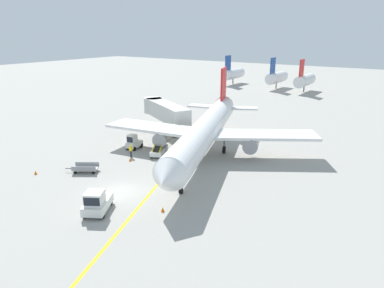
{
  "coord_description": "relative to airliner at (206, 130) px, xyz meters",
  "views": [
    {
      "loc": [
        24.76,
        -23.81,
        15.61
      ],
      "look_at": [
        1.58,
        10.9,
        2.5
      ],
      "focal_mm": 33.72,
      "sensor_mm": 36.0,
      "label": 1
    }
  ],
  "objects": [
    {
      "name": "ground_plane",
      "position": [
        -1.4,
        -14.42,
        -3.42
      ],
      "size": [
        300.0,
        300.0,
        0.0
      ],
      "primitive_type": "plane",
      "color": "#9E9B93"
    },
    {
      "name": "taxi_line_yellow",
      "position": [
        0.18,
        -9.42,
        -3.41
      ],
      "size": [
        27.33,
        75.39,
        0.01
      ],
      "primitive_type": "cube",
      "rotation": [
        0.0,
        0.0,
        0.34
      ],
      "color": "yellow",
      "rests_on": "ground"
    },
    {
      "name": "airliner",
      "position": [
        0.0,
        0.0,
        0.0
      ],
      "size": [
        27.52,
        34.2,
        10.1
      ],
      "color": "white",
      "rests_on": "ground"
    },
    {
      "name": "jet_bridge",
      "position": [
        -11.74,
        6.14,
        0.12
      ],
      "size": [
        12.45,
        8.44,
        4.85
      ],
      "color": "beige",
      "rests_on": "ground"
    },
    {
      "name": "pushback_tug",
      "position": [
        0.11,
        -18.74,
        -2.42
      ],
      "size": [
        3.44,
        4.07,
        2.2
      ],
      "color": "silver",
      "rests_on": "ground"
    },
    {
      "name": "baggage_tug_near_wing",
      "position": [
        -9.67,
        -3.28,
        -2.49
      ],
      "size": [
        1.57,
        2.53,
        2.1
      ],
      "color": "silver",
      "rests_on": "ground"
    },
    {
      "name": "belt_loader_forward_hold",
      "position": [
        -5.23,
        -3.14,
        -2.64
      ],
      "size": [
        3.12,
        5.09,
        2.59
      ],
      "color": "silver",
      "rests_on": "ground"
    },
    {
      "name": "baggage_cart_loaded",
      "position": [
        -8.48,
        -12.75,
        -2.95
      ],
      "size": [
        3.58,
        2.84,
        0.94
      ],
      "color": "#A5A5A8",
      "rests_on": "ground"
    },
    {
      "name": "ground_crew_marshaller",
      "position": [
        -7.65,
        -6.0,
        -2.51
      ],
      "size": [
        0.36,
        0.24,
        1.7
      ],
      "color": "#26262D",
      "rests_on": "ground"
    },
    {
      "name": "safety_cone_nose_left",
      "position": [
        -6.7,
        -7.17,
        -3.2
      ],
      "size": [
        0.36,
        0.36,
        0.44
      ],
      "primitive_type": "cone",
      "color": "orange",
      "rests_on": "ground"
    },
    {
      "name": "safety_cone_nose_right",
      "position": [
        4.92,
        -15.37,
        -3.2
      ],
      "size": [
        0.36,
        0.36,
        0.44
      ],
      "primitive_type": "cone",
      "color": "orange",
      "rests_on": "ground"
    },
    {
      "name": "safety_cone_wingtip_left",
      "position": [
        -12.66,
        -16.4,
        -3.2
      ],
      "size": [
        0.36,
        0.36,
        0.44
      ],
      "primitive_type": "cone",
      "color": "orange",
      "rests_on": "ground"
    },
    {
      "name": "distant_aircraft_far_left",
      "position": [
        -28.02,
        61.29,
        -0.2
      ],
      "size": [
        3.0,
        10.1,
        8.8
      ],
      "color": "silver",
      "rests_on": "ground"
    },
    {
      "name": "distant_aircraft_mid_left",
      "position": [
        -13.59,
        59.97,
        -0.2
      ],
      "size": [
        3.0,
        10.1,
        8.8
      ],
      "color": "silver",
      "rests_on": "ground"
    },
    {
      "name": "distant_aircraft_mid_right",
      "position": [
        -5.15,
        58.2,
        -0.2
      ],
      "size": [
        3.0,
        10.1,
        8.8
      ],
      "color": "silver",
      "rests_on": "ground"
    }
  ]
}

